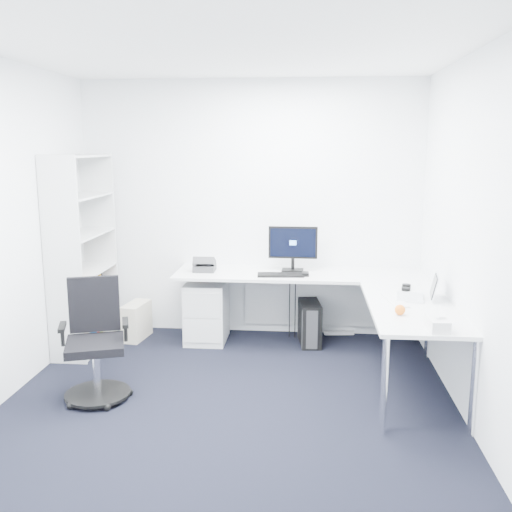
# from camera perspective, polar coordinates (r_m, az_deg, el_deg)

# --- Properties ---
(ground) EXTENTS (4.20, 4.20, 0.00)m
(ground) POSITION_cam_1_polar(r_m,az_deg,el_deg) (4.46, -3.26, -15.99)
(ground) COLOR black
(ceiling) EXTENTS (4.20, 4.20, 0.00)m
(ceiling) POSITION_cam_1_polar(r_m,az_deg,el_deg) (4.03, -3.70, 20.66)
(ceiling) COLOR white
(wall_back) EXTENTS (3.60, 0.02, 2.70)m
(wall_back) POSITION_cam_1_polar(r_m,az_deg,el_deg) (6.09, -0.52, 4.68)
(wall_back) COLOR white
(wall_back) RESTS_ON ground
(wall_front) EXTENTS (3.60, 0.02, 2.70)m
(wall_front) POSITION_cam_1_polar(r_m,az_deg,el_deg) (2.04, -12.37, -8.57)
(wall_front) COLOR white
(wall_front) RESTS_ON ground
(wall_right) EXTENTS (0.02, 4.20, 2.70)m
(wall_right) POSITION_cam_1_polar(r_m,az_deg,el_deg) (4.16, 21.86, 0.91)
(wall_right) COLOR white
(wall_right) RESTS_ON ground
(l_desk) EXTENTS (2.56, 1.43, 0.75)m
(l_desk) POSITION_cam_1_polar(r_m,az_deg,el_deg) (5.58, 4.45, -6.22)
(l_desk) COLOR silver
(l_desk) RESTS_ON ground
(drawer_pedestal) EXTENTS (0.41, 0.51, 0.63)m
(drawer_pedestal) POSITION_cam_1_polar(r_m,az_deg,el_deg) (6.01, -4.96, -5.54)
(drawer_pedestal) COLOR silver
(drawer_pedestal) RESTS_ON ground
(bookshelf) EXTENTS (0.38, 0.97, 1.94)m
(bookshelf) POSITION_cam_1_polar(r_m,az_deg,el_deg) (5.91, -17.03, 0.28)
(bookshelf) COLOR silver
(bookshelf) RESTS_ON ground
(task_chair) EXTENTS (0.69, 0.69, 0.97)m
(task_chair) POSITION_cam_1_polar(r_m,az_deg,el_deg) (4.76, -15.81, -8.25)
(task_chair) COLOR black
(task_chair) RESTS_ON ground
(black_pc_tower) EXTENTS (0.25, 0.47, 0.44)m
(black_pc_tower) POSITION_cam_1_polar(r_m,az_deg,el_deg) (5.95, 5.39, -6.68)
(black_pc_tower) COLOR black
(black_pc_tower) RESTS_ON ground
(beige_pc_tower) EXTENTS (0.24, 0.43, 0.38)m
(beige_pc_tower) POSITION_cam_1_polar(r_m,az_deg,el_deg) (6.21, -11.86, -6.37)
(beige_pc_tower) COLOR beige
(beige_pc_tower) RESTS_ON ground
(power_strip) EXTENTS (0.32, 0.09, 0.04)m
(power_strip) POSITION_cam_1_polar(r_m,az_deg,el_deg) (6.32, 8.30, -7.61)
(power_strip) COLOR silver
(power_strip) RESTS_ON ground
(monitor) EXTENTS (0.50, 0.17, 0.48)m
(monitor) POSITION_cam_1_polar(r_m,az_deg,el_deg) (5.83, 3.71, 0.76)
(monitor) COLOR black
(monitor) RESTS_ON l_desk
(black_keyboard) EXTENTS (0.47, 0.20, 0.02)m
(black_keyboard) POSITION_cam_1_polar(r_m,az_deg,el_deg) (5.66, 2.47, -1.89)
(black_keyboard) COLOR black
(black_keyboard) RESTS_ON l_desk
(mouse) EXTENTS (0.07, 0.11, 0.03)m
(mouse) POSITION_cam_1_polar(r_m,az_deg,el_deg) (5.69, 4.97, -1.81)
(mouse) COLOR black
(mouse) RESTS_ON l_desk
(desk_phone) EXTENTS (0.22, 0.22, 0.15)m
(desk_phone) POSITION_cam_1_polar(r_m,az_deg,el_deg) (5.89, -5.17, -0.78)
(desk_phone) COLOR #2D2D30
(desk_phone) RESTS_ON l_desk
(laptop) EXTENTS (0.37, 0.36, 0.23)m
(laptop) POSITION_cam_1_polar(r_m,az_deg,el_deg) (4.99, 15.21, -2.86)
(laptop) COLOR white
(laptop) RESTS_ON l_desk
(white_keyboard) EXTENTS (0.19, 0.45, 0.01)m
(white_keyboard) POSITION_cam_1_polar(r_m,az_deg,el_deg) (4.90, 13.70, -4.32)
(white_keyboard) COLOR silver
(white_keyboard) RESTS_ON l_desk
(headphones) EXTENTS (0.15, 0.21, 0.05)m
(headphones) POSITION_cam_1_polar(r_m,az_deg,el_deg) (5.32, 14.79, -2.95)
(headphones) COLOR black
(headphones) RESTS_ON l_desk
(orange_fruit) EXTENTS (0.08, 0.08, 0.08)m
(orange_fruit) POSITION_cam_1_polar(r_m,az_deg,el_deg) (4.51, 14.21, -5.24)
(orange_fruit) COLOR orange
(orange_fruit) RESTS_ON l_desk
(tissue_box) EXTENTS (0.14, 0.25, 0.09)m
(tissue_box) POSITION_cam_1_polar(r_m,az_deg,el_deg) (4.23, 17.65, -6.46)
(tissue_box) COLOR silver
(tissue_box) RESTS_ON l_desk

